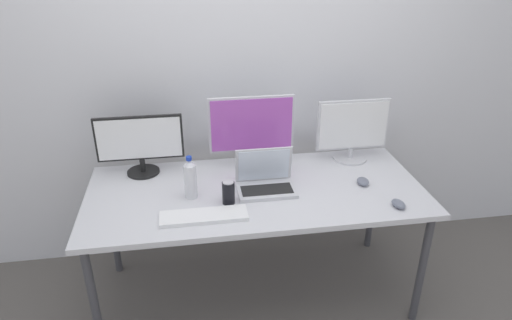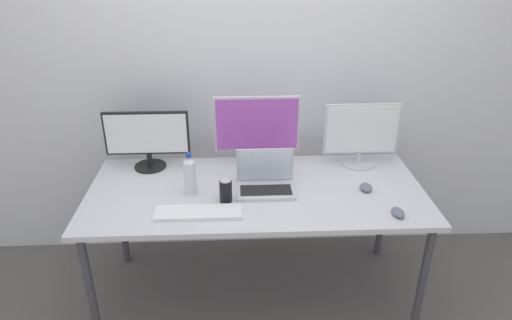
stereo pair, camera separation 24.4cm
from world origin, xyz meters
The scene contains 12 objects.
ground_plane centered at (0.00, 0.00, 0.00)m, with size 16.00×16.00×0.00m, color #5B5651.
wall_back centered at (0.00, 0.59, 1.30)m, with size 7.00×0.08×2.60m, color silver.
work_desk centered at (0.00, 0.00, 0.69)m, with size 1.86×0.83×0.74m.
monitor_left centered at (-0.63, 0.30, 0.94)m, with size 0.49×0.19×0.36m.
monitor_center centered at (0.02, 0.28, 0.98)m, with size 0.50×0.20×0.44m.
monitor_right centered at (0.64, 0.29, 0.94)m, with size 0.45×0.21×0.39m.
laptop_silver centered at (0.05, 0.00, 0.79)m, with size 0.32×0.21×0.23m.
keyboard_main centered at (-0.30, -0.24, 0.75)m, with size 0.44×0.13×0.02m, color white.
mouse_by_keyboard centered at (0.61, -0.04, 0.76)m, with size 0.07×0.09×0.03m, color slate.
mouse_by_laptop centered at (0.70, -0.30, 0.76)m, with size 0.06×0.09×0.04m, color slate.
water_bottle centered at (-0.36, -0.03, 0.85)m, with size 0.07×0.07×0.24m.
soda_can_near_keyboard centered at (-0.16, -0.12, 0.80)m, with size 0.07×0.07×0.13m.
Camera 2 is at (-0.10, -2.20, 2.00)m, focal length 32.00 mm.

